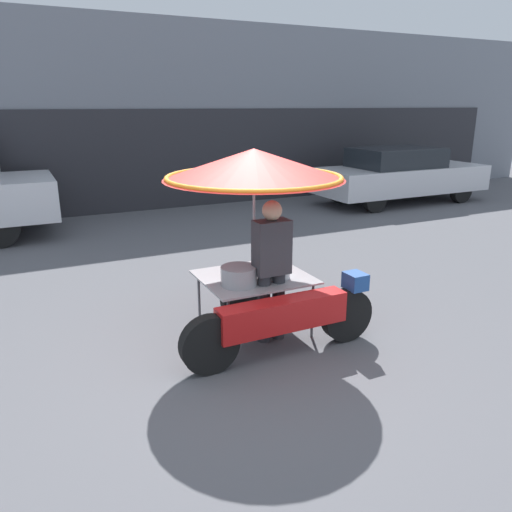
% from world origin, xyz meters
% --- Properties ---
extents(ground_plane, '(36.00, 36.00, 0.00)m').
position_xyz_m(ground_plane, '(0.00, 0.00, 0.00)').
color(ground_plane, '#56565B').
extents(shopfront_building, '(28.00, 2.06, 4.46)m').
position_xyz_m(shopfront_building, '(0.00, 8.84, 2.22)').
color(shopfront_building, gray).
rests_on(shopfront_building, ground).
extents(vendor_motorcycle_cart, '(2.19, 1.93, 2.07)m').
position_xyz_m(vendor_motorcycle_cart, '(0.25, 0.41, 1.60)').
color(vendor_motorcycle_cart, black).
rests_on(vendor_motorcycle_cart, ground).
extents(vendor_person, '(0.38, 0.22, 1.56)m').
position_xyz_m(vendor_person, '(0.32, 0.20, 0.87)').
color(vendor_person, '#2D2D33').
rests_on(vendor_person, ground).
extents(parked_car, '(4.62, 1.72, 1.43)m').
position_xyz_m(parked_car, '(7.09, 5.86, 0.74)').
color(parked_car, black).
rests_on(parked_car, ground).
extents(potted_plant, '(0.65, 0.65, 0.91)m').
position_xyz_m(potted_plant, '(8.66, 7.31, 0.53)').
color(potted_plant, '#2D2D33').
rests_on(potted_plant, ground).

